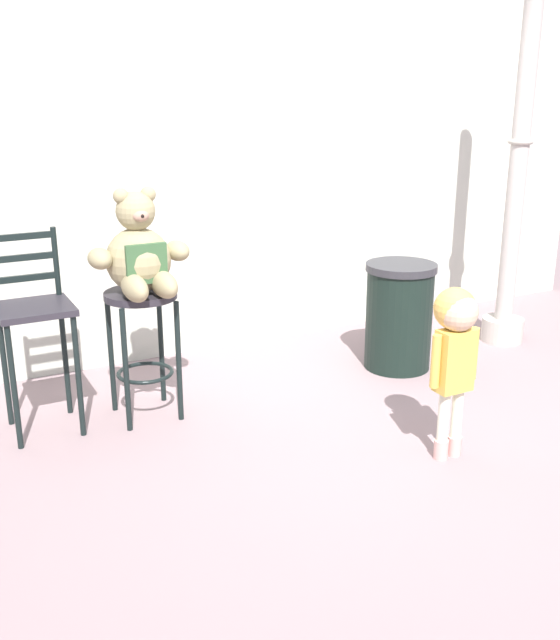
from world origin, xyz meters
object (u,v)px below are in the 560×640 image
at_px(child_walking, 455,337).
at_px(lamppost, 514,211).
at_px(bar_chair_empty, 35,319).
at_px(trash_bin, 399,316).
at_px(teddy_bear, 140,256).
at_px(bar_stool_with_teddy, 143,327).

bearing_deg(child_walking, lamppost, 24.06).
xyz_separation_m(lamppost, bar_chair_empty, (-3.43, 0.08, -0.36)).
xyz_separation_m(child_walking, bar_chair_empty, (-1.82, 1.35, -0.01)).
relative_size(trash_bin, lamppost, 0.29).
xyz_separation_m(teddy_bear, lamppost, (2.86, 0.05, 0.03)).
height_order(lamppost, bar_chair_empty, lamppost).
xyz_separation_m(trash_bin, lamppost, (1.06, 0.08, 0.64)).
bearing_deg(teddy_bear, lamppost, 1.04).
xyz_separation_m(bar_stool_with_teddy, teddy_bear, (-0.00, -0.03, 0.43)).
height_order(trash_bin, bar_chair_empty, bar_chair_empty).
distance_m(teddy_bear, lamppost, 2.86).
xyz_separation_m(bar_stool_with_teddy, trash_bin, (1.80, -0.05, -0.18)).
height_order(teddy_bear, bar_chair_empty, teddy_bear).
distance_m(teddy_bear, child_walking, 1.76).
bearing_deg(trash_bin, lamppost, 4.06).
bearing_deg(bar_stool_with_teddy, teddy_bear, -90.00).
distance_m(child_walking, trash_bin, 1.34).
height_order(child_walking, lamppost, lamppost).
relative_size(child_walking, lamppost, 0.36).
height_order(teddy_bear, lamppost, lamppost).
bearing_deg(trash_bin, teddy_bear, 179.26).
bearing_deg(teddy_bear, bar_stool_with_teddy, 90.00).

